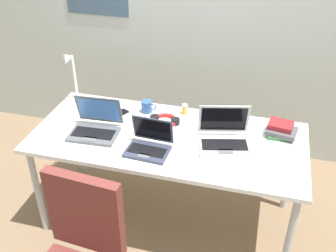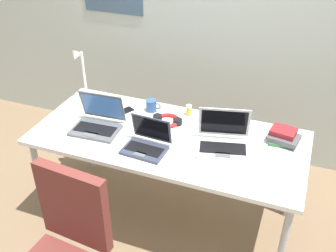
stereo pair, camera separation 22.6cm
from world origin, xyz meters
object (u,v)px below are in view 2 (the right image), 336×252
(computer_mouse, at_px, (143,124))
(laptop_front_right, at_px, (223,141))
(laptop_far_corner, at_px, (147,143))
(headphones, at_px, (167,120))
(book_stack, at_px, (283,136))
(cell_phone, at_px, (124,111))
(desk_lamp, at_px, (81,74))
(laptop_center, at_px, (98,123))
(coffee_mug, at_px, (152,106))
(pill_bottle, at_px, (189,110))

(computer_mouse, bearing_deg, laptop_front_right, -19.95)
(laptop_far_corner, height_order, headphones, laptop_far_corner)
(book_stack, bearing_deg, cell_phone, -178.88)
(laptop_far_corner, xyz_separation_m, book_stack, (0.79, 0.38, 0.00))
(laptop_front_right, relative_size, book_stack, 1.78)
(desk_lamp, bearing_deg, book_stack, -2.75)
(book_stack, bearing_deg, laptop_center, -166.63)
(laptop_front_right, distance_m, headphones, 0.46)
(laptop_front_right, distance_m, book_stack, 0.40)
(laptop_front_right, relative_size, computer_mouse, 3.97)
(laptop_front_right, xyz_separation_m, cell_phone, (-0.78, 0.17, -0.04))
(laptop_far_corner, bearing_deg, laptop_front_right, 23.14)
(book_stack, xyz_separation_m, coffee_mug, (-0.94, 0.06, 0.00))
(laptop_front_right, relative_size, laptop_center, 1.15)
(laptop_center, height_order, pill_bottle, laptop_center)
(desk_lamp, height_order, laptop_center, desk_lamp)
(computer_mouse, relative_size, coffee_mug, 0.85)
(coffee_mug, bearing_deg, laptop_front_right, -23.34)
(laptop_center, bearing_deg, desk_lamp, 131.97)
(coffee_mug, bearing_deg, cell_phone, -154.98)
(laptop_center, relative_size, headphones, 1.54)
(laptop_center, height_order, cell_phone, laptop_center)
(desk_lamp, bearing_deg, laptop_center, -48.03)
(cell_phone, xyz_separation_m, book_stack, (1.13, 0.02, 0.04))
(cell_phone, bearing_deg, laptop_front_right, 16.23)
(laptop_center, bearing_deg, cell_phone, 75.47)
(coffee_mug, bearing_deg, pill_bottle, 8.59)
(pill_bottle, distance_m, book_stack, 0.68)
(pill_bottle, bearing_deg, cell_phone, -164.47)
(desk_lamp, relative_size, laptop_front_right, 1.05)
(laptop_far_corner, relative_size, computer_mouse, 2.90)
(laptop_front_right, relative_size, pill_bottle, 4.82)
(laptop_center, height_order, headphones, laptop_center)
(headphones, xyz_separation_m, coffee_mug, (-0.16, 0.10, 0.03))
(headphones, bearing_deg, laptop_center, -149.68)
(desk_lamp, relative_size, book_stack, 1.87)
(pill_bottle, bearing_deg, coffee_mug, -171.41)
(computer_mouse, xyz_separation_m, book_stack, (0.92, 0.14, 0.03))
(computer_mouse, xyz_separation_m, pill_bottle, (0.24, 0.25, 0.02))
(laptop_front_right, bearing_deg, coffee_mug, 156.66)
(laptop_front_right, bearing_deg, pill_bottle, 137.56)
(cell_phone, distance_m, coffee_mug, 0.20)
(headphones, bearing_deg, laptop_front_right, -19.40)
(laptop_front_right, xyz_separation_m, book_stack, (0.35, 0.19, -0.01))
(computer_mouse, bearing_deg, book_stack, -5.98)
(computer_mouse, bearing_deg, desk_lamp, 145.01)
(laptop_center, bearing_deg, coffee_mug, 54.22)
(laptop_center, distance_m, coffee_mug, 0.43)
(pill_bottle, height_order, book_stack, book_stack)
(laptop_front_right, relative_size, headphones, 1.78)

